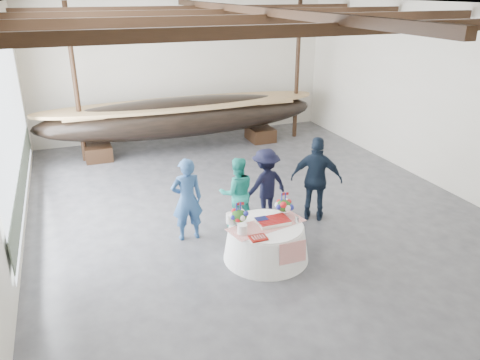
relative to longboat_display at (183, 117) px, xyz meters
name	(u,v)px	position (x,y,z in m)	size (l,w,h in m)	color
floor	(248,201)	(0.45, -4.46, -1.06)	(10.00, 12.00, 0.01)	#3D3D42
wall_back	(183,70)	(0.45, 1.54, 1.19)	(10.00, 0.02, 4.50)	silver
wall_front	(444,230)	(0.45, -10.46, 1.19)	(10.00, 0.02, 4.50)	silver
wall_left	(4,133)	(-4.55, -4.46, 1.19)	(0.02, 12.00, 4.50)	silver
wall_right	(428,94)	(5.45, -4.46, 1.19)	(0.02, 12.00, 4.50)	silver
ceiling	(250,4)	(0.45, -4.46, 3.44)	(10.00, 12.00, 0.01)	white
pavilion_structure	(237,26)	(0.45, -3.68, 2.94)	(9.80, 11.76, 4.50)	black
open_bay	(14,139)	(-4.50, -3.46, 0.76)	(0.03, 7.00, 3.20)	silver
longboat_display	(183,117)	(0.00, 0.00, 0.00)	(8.87, 1.77, 1.66)	black
banquet_table	(266,241)	(-0.17, -6.94, -0.71)	(1.62, 1.62, 0.70)	white
tabletop_items	(261,215)	(-0.22, -6.80, -0.21)	(1.58, 0.97, 0.40)	#B51612
guest_woman_blue	(187,200)	(-1.36, -5.68, -0.19)	(0.64, 0.42, 1.75)	navy
guest_woman_teal	(237,193)	(-0.24, -5.54, -0.28)	(0.76, 0.60, 1.57)	teal
guest_man_left	(266,185)	(0.47, -5.43, -0.24)	(1.06, 0.61, 1.64)	black
guest_man_right	(316,179)	(1.50, -5.81, -0.11)	(1.11, 0.46, 1.90)	#131F2F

